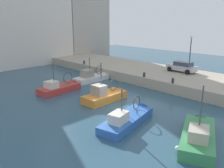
# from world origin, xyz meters

# --- Properties ---
(water_surface) EXTENTS (80.00, 80.00, 0.00)m
(water_surface) POSITION_xyz_m (0.00, 0.00, 0.00)
(water_surface) COLOR #2D5166
(water_surface) RESTS_ON ground
(quay_wall) EXTENTS (9.00, 56.00, 1.20)m
(quay_wall) POSITION_xyz_m (11.50, 0.00, 0.60)
(quay_wall) COLOR #ADA08C
(quay_wall) RESTS_ON ground
(fishing_boat_orange) EXTENTS (5.49, 2.26, 4.88)m
(fishing_boat_orange) POSITION_xyz_m (0.57, 1.38, 0.13)
(fishing_boat_orange) COLOR orange
(fishing_boat_orange) RESTS_ON ground
(fishing_boat_green) EXTENTS (6.66, 4.37, 5.04)m
(fishing_boat_green) POSITION_xyz_m (-0.56, -8.99, 0.11)
(fishing_boat_green) COLOR #388951
(fishing_boat_green) RESTS_ON ground
(fishing_boat_white) EXTENTS (5.96, 2.17, 4.07)m
(fishing_boat_white) POSITION_xyz_m (4.65, 8.53, 0.15)
(fishing_boat_white) COLOR white
(fishing_boat_white) RESTS_ON ground
(fishing_boat_red) EXTENTS (5.77, 2.45, 4.40)m
(fishing_boat_red) POSITION_xyz_m (-1.04, 7.32, 0.11)
(fishing_boat_red) COLOR #BC3833
(fishing_boat_red) RESTS_ON ground
(fishing_boat_blue) EXTENTS (6.87, 3.25, 3.96)m
(fishing_boat_blue) POSITION_xyz_m (-1.78, -3.77, 0.10)
(fishing_boat_blue) COLOR #2D60B7
(fishing_boat_blue) RESTS_ON ground
(parked_car_silver) EXTENTS (1.93, 3.95, 1.41)m
(parked_car_silver) POSITION_xyz_m (13.16, 0.23, 1.92)
(parked_car_silver) COLOR #B7B7BC
(parked_car_silver) RESTS_ON quay_wall
(mooring_bollard_south) EXTENTS (0.28, 0.28, 0.55)m
(mooring_bollard_south) POSITION_xyz_m (7.35, -2.00, 1.48)
(mooring_bollard_south) COLOR #2D2D33
(mooring_bollard_south) RESTS_ON quay_wall
(mooring_bollard_mid) EXTENTS (0.28, 0.28, 0.55)m
(mooring_bollard_mid) POSITION_xyz_m (7.35, 2.00, 1.48)
(mooring_bollard_mid) COLOR #2D2D33
(mooring_bollard_mid) RESTS_ON quay_wall
(mooring_bollard_north) EXTENTS (0.28, 0.28, 0.55)m
(mooring_bollard_north) POSITION_xyz_m (7.35, 14.00, 1.48)
(mooring_bollard_north) COLOR #2D2D33
(mooring_bollard_north) RESTS_ON quay_wall
(quay_streetlamp) EXTENTS (0.36, 0.36, 4.83)m
(quay_streetlamp) POSITION_xyz_m (13.00, -0.81, 4.45)
(quay_streetlamp) COLOR #38383D
(quay_streetlamp) RESTS_ON quay_wall
(waterfront_building_east_mid) EXTENTS (9.98, 6.50, 23.91)m
(waterfront_building_east_mid) POSITION_xyz_m (16.73, 26.26, 11.97)
(waterfront_building_east_mid) COLOR #B2A899
(waterfront_building_east_mid) RESTS_ON ground
(waterfront_building_east) EXTENTS (11.26, 8.17, 13.14)m
(waterfront_building_east) POSITION_xyz_m (6.37, 27.08, 6.59)
(waterfront_building_east) COLOR silver
(waterfront_building_east) RESTS_ON ground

